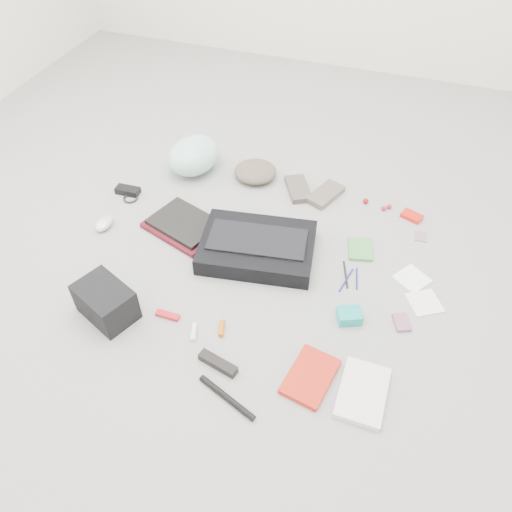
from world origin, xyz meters
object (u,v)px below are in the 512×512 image
(bike_helmet, at_px, (194,155))
(book_red, at_px, (310,377))
(camera_bag, at_px, (106,302))
(accordion_wallet, at_px, (349,316))
(laptop, at_px, (184,223))
(messenger_bag, at_px, (257,247))

(bike_helmet, relative_size, book_red, 1.37)
(camera_bag, distance_m, accordion_wallet, 0.94)
(laptop, relative_size, accordion_wallet, 3.26)
(laptop, height_order, camera_bag, camera_bag)
(bike_helmet, distance_m, camera_bag, 0.99)
(laptop, bearing_deg, messenger_bag, 11.27)
(messenger_bag, bearing_deg, accordion_wallet, -35.21)
(laptop, xyz_separation_m, accordion_wallet, (0.83, -0.27, -0.01))
(book_red, xyz_separation_m, accordion_wallet, (0.08, 0.30, 0.01))
(book_red, distance_m, accordion_wallet, 0.31)
(messenger_bag, height_order, camera_bag, camera_bag)
(messenger_bag, distance_m, bike_helmet, 0.71)
(bike_helmet, xyz_separation_m, camera_bag, (0.07, -0.99, -0.02))
(laptop, relative_size, bike_helmet, 0.99)
(bike_helmet, xyz_separation_m, accordion_wallet, (0.97, -0.71, -0.07))
(bike_helmet, bearing_deg, laptop, -58.77)
(laptop, bearing_deg, bike_helmet, 126.81)
(laptop, xyz_separation_m, book_red, (0.75, -0.58, -0.02))
(messenger_bag, bearing_deg, bike_helmet, 127.78)
(laptop, distance_m, accordion_wallet, 0.87)
(camera_bag, distance_m, book_red, 0.83)
(laptop, height_order, bike_helmet, bike_helmet)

